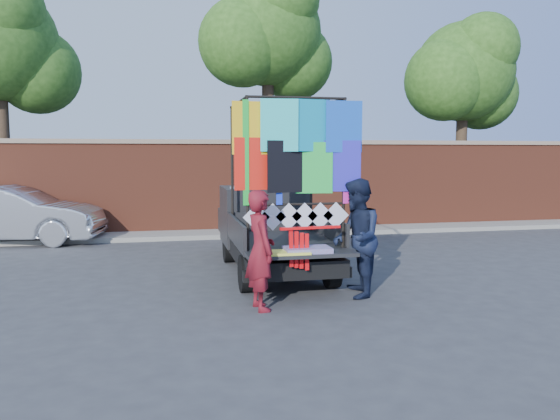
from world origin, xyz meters
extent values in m
plane|color=#38383A|center=(0.00, 0.00, 0.00)|extent=(90.00, 90.00, 0.00)
cube|color=brown|center=(0.00, 7.00, 1.25)|extent=(30.00, 0.35, 2.50)
cube|color=gray|center=(0.00, 7.00, 2.55)|extent=(30.00, 0.45, 0.12)
cube|color=gray|center=(0.00, 6.30, 0.06)|extent=(30.00, 1.20, 0.12)
cylinder|color=#38281C|center=(-6.50, 8.20, 2.45)|extent=(0.36, 0.36, 4.90)
sphere|color=#275016|center=(-5.60, 8.60, 4.55)|extent=(2.40, 2.40, 2.40)
sphere|color=#275016|center=(-6.20, 7.60, 5.95)|extent=(2.20, 2.20, 2.20)
cylinder|color=#38281C|center=(1.00, 8.20, 2.73)|extent=(0.36, 0.36, 5.46)
sphere|color=#275016|center=(1.00, 8.20, 5.85)|extent=(3.20, 3.20, 3.20)
sphere|color=#275016|center=(1.90, 8.60, 5.07)|extent=(2.40, 2.40, 2.40)
sphere|color=#275016|center=(0.20, 7.90, 5.46)|extent=(2.60, 2.60, 2.60)
sphere|color=#275016|center=(1.30, 7.60, 6.63)|extent=(2.20, 2.20, 2.20)
cylinder|color=#38281C|center=(7.50, 8.20, 2.27)|extent=(0.36, 0.36, 4.55)
sphere|color=#275016|center=(7.50, 8.20, 4.88)|extent=(3.20, 3.20, 3.20)
sphere|color=#275016|center=(8.40, 8.60, 4.23)|extent=(2.40, 2.40, 2.40)
sphere|color=#275016|center=(6.70, 7.90, 4.55)|extent=(2.60, 2.60, 2.60)
sphere|color=#275016|center=(7.80, 7.60, 5.52)|extent=(2.20, 2.20, 2.20)
cylinder|color=black|center=(-0.84, 2.73, 0.30)|extent=(0.20, 0.61, 0.61)
cylinder|color=black|center=(-0.84, 0.24, 0.30)|extent=(0.20, 0.61, 0.61)
cylinder|color=black|center=(0.60, 2.73, 0.30)|extent=(0.20, 0.61, 0.61)
cylinder|color=black|center=(0.60, 0.24, 0.30)|extent=(0.20, 0.61, 0.61)
cube|color=black|center=(-0.12, 1.44, 0.46)|extent=(1.57, 3.88, 0.28)
cube|color=black|center=(-0.12, 0.74, 0.72)|extent=(1.66, 2.12, 0.09)
cube|color=black|center=(-0.93, 0.74, 0.92)|extent=(0.06, 2.12, 0.42)
cube|color=black|center=(0.69, 0.74, 0.92)|extent=(0.06, 2.12, 0.42)
cube|color=black|center=(-0.12, 1.79, 0.92)|extent=(1.66, 0.06, 0.42)
cube|color=black|center=(-0.12, 2.68, 0.97)|extent=(1.66, 1.48, 1.15)
cube|color=#8C9EAD|center=(-0.12, 2.27, 1.34)|extent=(1.48, 0.06, 0.51)
cube|color=#8C9EAD|center=(-0.12, 3.37, 1.15)|extent=(1.48, 0.09, 0.65)
cube|color=black|center=(-0.12, 3.70, 0.74)|extent=(1.61, 0.83, 0.51)
cube|color=black|center=(-0.12, -0.55, 0.74)|extent=(1.66, 0.51, 0.06)
cube|color=black|center=(-0.12, -0.33, 0.39)|extent=(1.71, 0.14, 0.17)
cylinder|color=black|center=(-0.88, -0.22, 1.92)|extent=(0.05, 0.05, 2.31)
cylinder|color=black|center=(-0.88, 1.71, 1.92)|extent=(0.05, 0.05, 2.31)
cylinder|color=black|center=(0.64, -0.22, 1.92)|extent=(0.05, 0.05, 2.31)
cylinder|color=black|center=(0.64, 1.71, 1.92)|extent=(0.05, 0.05, 2.31)
cylinder|color=black|center=(-0.12, -0.22, 3.07)|extent=(1.57, 0.04, 0.04)
cylinder|color=black|center=(-0.12, 1.71, 3.07)|extent=(1.57, 0.04, 0.04)
cylinder|color=black|center=(-0.88, 0.74, 3.07)|extent=(0.04, 1.98, 0.04)
cylinder|color=black|center=(0.64, 0.74, 3.07)|extent=(0.04, 1.98, 0.04)
cylinder|color=black|center=(-0.12, -0.22, 1.46)|extent=(1.57, 0.04, 0.04)
cube|color=yellow|center=(-0.81, -0.24, 2.66)|extent=(0.57, 0.01, 0.78)
cube|color=#2CD1CF|center=(-0.35, -0.28, 2.66)|extent=(0.57, 0.01, 0.78)
cube|color=#0D91B9|center=(0.11, -0.24, 2.66)|extent=(0.57, 0.01, 0.78)
cube|color=blue|center=(0.57, -0.28, 2.66)|extent=(0.57, 0.01, 0.78)
cube|color=#FF2315|center=(-0.81, -0.24, 2.06)|extent=(0.57, 0.01, 0.78)
cube|color=black|center=(-0.35, -0.28, 2.06)|extent=(0.57, 0.01, 0.78)
cube|color=green|center=(0.11, -0.24, 2.06)|extent=(0.57, 0.01, 0.78)
cube|color=#2C28CA|center=(0.57, -0.28, 2.06)|extent=(0.57, 0.01, 0.78)
cube|color=green|center=(-0.91, -0.26, 2.24)|extent=(0.09, 0.01, 1.57)
cube|color=#EE27B4|center=(0.66, -0.26, 2.24)|extent=(0.09, 0.01, 1.57)
cube|color=#1B3CF4|center=(-0.40, -0.26, 2.24)|extent=(0.09, 0.01, 1.57)
cube|color=silver|center=(-0.75, -0.25, 1.27)|extent=(0.42, 0.01, 0.42)
cube|color=silver|center=(-0.50, -0.25, 1.27)|extent=(0.42, 0.01, 0.42)
cube|color=silver|center=(-0.25, -0.25, 1.27)|extent=(0.42, 0.01, 0.42)
cube|color=silver|center=(0.00, -0.25, 1.27)|extent=(0.42, 0.01, 0.42)
cube|color=silver|center=(0.26, -0.25, 1.27)|extent=(0.42, 0.01, 0.42)
cube|color=silver|center=(0.51, -0.25, 1.27)|extent=(0.42, 0.01, 0.42)
cube|color=#D02E5B|center=(-0.03, -0.55, 0.80)|extent=(0.69, 0.42, 0.07)
cube|color=#F4F74E|center=(-0.35, -0.61, 0.78)|extent=(0.65, 0.37, 0.04)
imported|color=#B9BBC0|center=(-5.86, 6.14, 0.72)|extent=(4.55, 2.14, 1.44)
imported|color=maroon|center=(-0.78, -0.76, 0.86)|extent=(0.50, 0.68, 1.72)
imported|color=#151D35|center=(0.80, -0.38, 0.93)|extent=(0.89, 1.04, 1.85)
cube|color=#F70D11|center=(0.01, -0.57, 1.14)|extent=(0.95, 0.13, 0.04)
cube|color=#F70D11|center=(-0.29, -0.59, 0.84)|extent=(0.06, 0.02, 0.55)
cube|color=#F70D11|center=(-0.21, -0.59, 0.82)|extent=(0.06, 0.02, 0.55)
cube|color=#F70D11|center=(-0.13, -0.59, 0.80)|extent=(0.06, 0.02, 0.55)
cube|color=#F70D11|center=(-0.05, -0.59, 0.78)|extent=(0.06, 0.02, 0.55)
camera|label=1|loc=(-2.07, -8.34, 2.24)|focal=35.00mm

